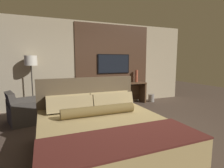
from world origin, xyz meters
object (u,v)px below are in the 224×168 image
object	(u,v)px
tv	(114,64)
waste_bin	(151,98)
floor_lamp	(31,65)
desk_chair	(114,93)
bed	(103,133)
book	(126,82)
armchair_by_window	(25,112)
vase_tall	(136,76)
desk	(116,90)
vase_short	(121,80)

from	to	relation	value
tv	waste_bin	distance (m)	1.91
floor_lamp	waste_bin	world-z (taller)	floor_lamp
desk_chair	floor_lamp	xyz separation A→B (m)	(-2.30, 0.60, 0.87)
bed	floor_lamp	distance (m)	3.33
tv	book	size ratio (longest dim) A/B	5.29
desk_chair	floor_lamp	world-z (taller)	floor_lamp
armchair_by_window	vase_tall	distance (m)	3.83
desk	tv	bearing A→B (deg)	90.00
bed	vase_tall	distance (m)	3.90
desk	waste_bin	bearing A→B (deg)	-6.25
tv	desk_chair	xyz separation A→B (m)	(-0.34, -0.81, -0.89)
bed	vase_short	size ratio (longest dim) A/B	11.91
armchair_by_window	vase_tall	bearing A→B (deg)	-92.31
desk_chair	vase_short	world-z (taller)	vase_short
vase_short	book	world-z (taller)	vase_short
vase_short	desk_chair	bearing A→B (deg)	-132.20
desk_chair	floor_lamp	size ratio (longest dim) A/B	0.53
desk_chair	waste_bin	xyz separation A→B (m)	(1.72, 0.47, -0.38)
book	bed	bearing A→B (deg)	-122.68
tv	waste_bin	xyz separation A→B (m)	(1.38, -0.34, -1.27)
desk	vase_short	size ratio (longest dim) A/B	11.91
armchair_by_window	book	distance (m)	3.34
bed	vase_short	xyz separation A→B (m)	(1.69, 2.93, 0.49)
book	waste_bin	size ratio (longest dim) A/B	0.80
bed	vase_tall	size ratio (longest dim) A/B	5.00
desk_chair	bed	bearing A→B (deg)	-122.67
desk	floor_lamp	xyz separation A→B (m)	(-2.64, -0.02, 0.87)
tv	armchair_by_window	bearing A→B (deg)	-160.00
book	vase_short	bearing A→B (deg)	-168.47
floor_lamp	vase_short	xyz separation A→B (m)	(2.83, -0.02, -0.55)
tv	floor_lamp	world-z (taller)	tv
desk	book	size ratio (longest dim) A/B	9.73
desk	vase_tall	bearing A→B (deg)	4.94
bed	vase_short	distance (m)	3.42
desk_chair	floor_lamp	distance (m)	2.53
vase_tall	vase_short	xyz separation A→B (m)	(-0.67, -0.11, -0.13)
tv	vase_tall	bearing A→B (deg)	-7.39
desk	vase_short	bearing A→B (deg)	-12.11
armchair_by_window	waste_bin	bearing A→B (deg)	-96.98
desk	desk_chair	xyz separation A→B (m)	(-0.34, -0.62, 0.00)
book	desk	bearing A→B (deg)	-179.40
desk	tv	world-z (taller)	tv
armchair_by_window	vase_short	world-z (taller)	vase_short
armchair_by_window	desk	bearing A→B (deg)	-89.66
bed	desk_chair	bearing A→B (deg)	63.70
desk_chair	book	distance (m)	1.00
vase_tall	armchair_by_window	bearing A→B (deg)	-166.10
bed	tv	bearing A→B (deg)	64.59
vase_tall	vase_short	distance (m)	0.69
book	desk_chair	bearing A→B (deg)	-140.03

